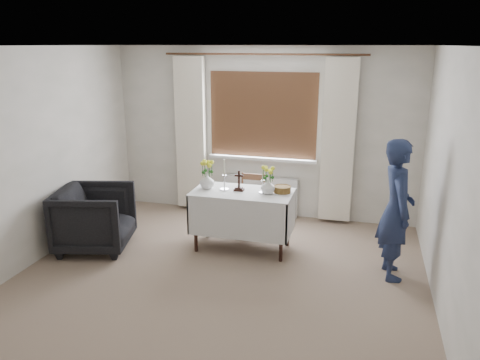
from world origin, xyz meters
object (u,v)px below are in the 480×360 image
Objects in this scene: flower_vase_right at (268,186)px; altar_table at (242,220)px; armchair at (95,218)px; wooden_cross at (239,181)px; flower_vase_left at (207,181)px; person at (396,210)px; wooden_chair at (250,203)px.

altar_table is at bearing -179.02° from flower_vase_right.
wooden_cross reaches higher than armchair.
flower_vase_right is (0.78, -0.00, -0.01)m from flower_vase_left.
person reaches higher than flower_vase_left.
flower_vase_left reaches higher than altar_table.
armchair is at bearing -159.94° from flower_vase_left.
altar_table is at bearing -24.52° from wooden_cross.
person is (3.60, 0.23, 0.38)m from armchair.
altar_table is 0.57m from flower_vase_right.
flower_vase_right is (0.37, -0.02, -0.04)m from wooden_cross.
armchair is at bearing -163.30° from wooden_cross.
armchair is at bearing -167.13° from flower_vase_right.
wooden_chair is 4.07× the size of flower_vase_left.
person is 6.06× the size of wooden_cross.
armchair is (-1.75, -1.10, 0.01)m from wooden_chair.
armchair is 1.88m from wooden_cross.
flower_vase_left is at bearing -124.63° from wooden_chair.
flower_vase_right is (0.32, 0.01, 0.47)m from altar_table.
armchair reaches higher than wooden_chair.
altar_table is 1.58× the size of wooden_chair.
wooden_cross is 0.42m from flower_vase_left.
wooden_chair is 0.50× the size of person.
armchair is 4.91× the size of flower_vase_right.
armchair is at bearing -165.12° from altar_table.
altar_table is 6.43× the size of flower_vase_left.
flower_vase_left is at bearing -84.01° from armchair.
altar_table is 0.79× the size of person.
flower_vase_right reaches higher than armchair.
wooden_chair is at bearing 94.78° from altar_table.
flower_vase_left is at bearing 179.74° from flower_vase_right.
flower_vase_left is at bearing 178.89° from altar_table.
person reaches higher than altar_table.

